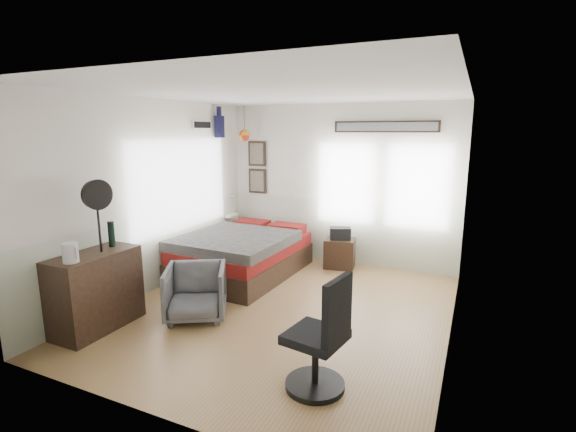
{
  "coord_description": "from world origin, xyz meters",
  "views": [
    {
      "loc": [
        2.14,
        -4.5,
        2.25
      ],
      "look_at": [
        -0.1,
        0.4,
        1.15
      ],
      "focal_mm": 26.0,
      "sensor_mm": 36.0,
      "label": 1
    }
  ],
  "objects_px": {
    "nightstand": "(340,253)",
    "task_chair": "(321,345)",
    "bed": "(243,254)",
    "dresser": "(96,291)",
    "armchair": "(196,292)"
  },
  "relations": [
    {
      "from": "nightstand",
      "to": "task_chair",
      "type": "xyz_separation_m",
      "value": [
        0.89,
        -3.33,
        0.19
      ]
    },
    {
      "from": "dresser",
      "to": "nightstand",
      "type": "bearing_deg",
      "value": 60.19
    },
    {
      "from": "bed",
      "to": "dresser",
      "type": "distance_m",
      "value": 2.38
    },
    {
      "from": "armchair",
      "to": "bed",
      "type": "bearing_deg",
      "value": 70.37
    },
    {
      "from": "bed",
      "to": "armchair",
      "type": "height_order",
      "value": "bed"
    },
    {
      "from": "dresser",
      "to": "armchair",
      "type": "height_order",
      "value": "dresser"
    },
    {
      "from": "bed",
      "to": "dresser",
      "type": "relative_size",
      "value": 2.18
    },
    {
      "from": "nightstand",
      "to": "bed",
      "type": "bearing_deg",
      "value": -152.53
    },
    {
      "from": "dresser",
      "to": "task_chair",
      "type": "bearing_deg",
      "value": -1.09
    },
    {
      "from": "task_chair",
      "to": "dresser",
      "type": "bearing_deg",
      "value": -171.65
    },
    {
      "from": "bed",
      "to": "nightstand",
      "type": "distance_m",
      "value": 1.63
    },
    {
      "from": "armchair",
      "to": "nightstand",
      "type": "xyz_separation_m",
      "value": [
        1.01,
        2.58,
        -0.08
      ]
    },
    {
      "from": "bed",
      "to": "nightstand",
      "type": "bearing_deg",
      "value": 38.81
    },
    {
      "from": "bed",
      "to": "task_chair",
      "type": "bearing_deg",
      "value": -45.06
    },
    {
      "from": "bed",
      "to": "dresser",
      "type": "height_order",
      "value": "dresser"
    }
  ]
}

